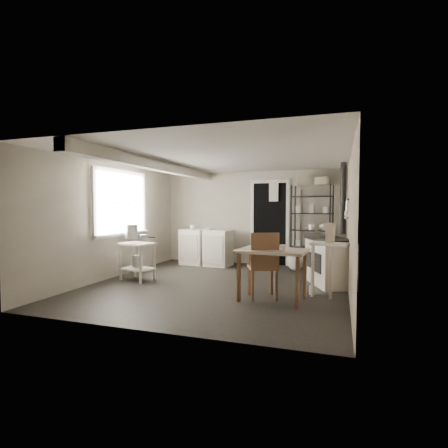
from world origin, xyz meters
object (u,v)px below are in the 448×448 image
(stockpot, at_px, (131,232))
(stove, at_px, (330,261))
(base_cabinets, at_px, (206,246))
(chair, at_px, (263,267))
(shelf_rack, at_px, (312,228))
(work_table, at_px, (272,275))
(prep_table, at_px, (137,260))
(flour_sack, at_px, (296,260))

(stockpot, bearing_deg, stove, 10.73)
(base_cabinets, distance_m, stove, 3.21)
(chair, bearing_deg, shelf_rack, 57.14)
(work_table, bearing_deg, stove, 59.54)
(work_table, bearing_deg, chair, 156.64)
(base_cabinets, distance_m, work_table, 3.42)
(base_cabinets, bearing_deg, prep_table, -100.97)
(base_cabinets, xyz_separation_m, stove, (2.93, -1.31, -0.02))
(prep_table, height_order, stove, stove)
(shelf_rack, xyz_separation_m, work_table, (-0.36, -2.89, -0.57))
(prep_table, height_order, base_cabinets, base_cabinets)
(stockpot, distance_m, flour_sack, 3.61)
(prep_table, distance_m, base_cabinets, 2.17)
(shelf_rack, xyz_separation_m, chair, (-0.53, -2.82, -0.46))
(stove, distance_m, flour_sack, 1.45)
(prep_table, height_order, flour_sack, prep_table)
(stockpot, height_order, base_cabinets, stockpot)
(stockpot, bearing_deg, base_cabinets, 68.59)
(shelf_rack, bearing_deg, stockpot, -136.14)
(stockpot, relative_size, base_cabinets, 0.21)
(work_table, bearing_deg, shelf_rack, 82.97)
(chair, bearing_deg, flour_sack, 62.88)
(prep_table, xyz_separation_m, flour_sack, (2.79, 1.99, -0.16))
(stockpot, xyz_separation_m, flour_sack, (2.97, 1.93, -0.70))
(stove, distance_m, work_table, 1.58)
(base_cabinets, xyz_separation_m, work_table, (2.13, -2.67, -0.08))
(base_cabinets, bearing_deg, stove, -18.52)
(work_table, bearing_deg, stockpot, 167.38)
(shelf_rack, bearing_deg, prep_table, -133.94)
(work_table, bearing_deg, base_cabinets, 128.62)
(prep_table, bearing_deg, base_cabinets, 73.48)
(base_cabinets, relative_size, chair, 1.27)
(work_table, bearing_deg, flour_sack, 89.04)
(stockpot, bearing_deg, flour_sack, 33.02)
(work_table, relative_size, chair, 0.99)
(shelf_rack, relative_size, chair, 1.84)
(shelf_rack, xyz_separation_m, flour_sack, (-0.31, -0.31, -0.71))
(shelf_rack, distance_m, stove, 1.67)
(stove, xyz_separation_m, work_table, (-0.80, -1.36, -0.06))
(stockpot, distance_m, chair, 2.85)
(stockpot, height_order, flour_sack, stockpot)
(chair, xyz_separation_m, flour_sack, (0.21, 2.51, -0.24))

